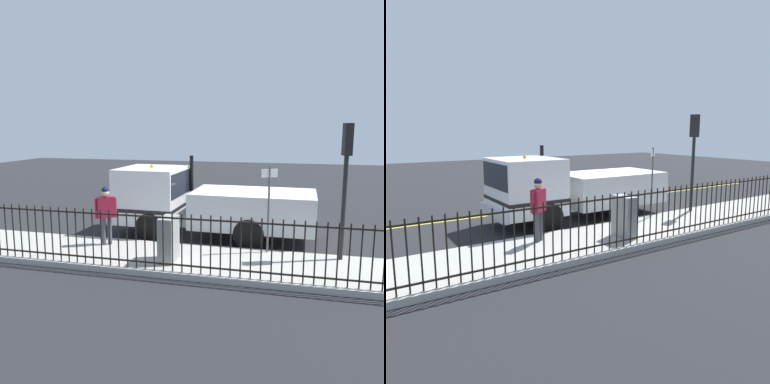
{
  "view_description": "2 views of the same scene",
  "coord_description": "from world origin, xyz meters",
  "views": [
    {
      "loc": [
        13.35,
        0.94,
        3.79
      ],
      "look_at": [
        0.83,
        -2.31,
        1.66
      ],
      "focal_mm": 37.35,
      "sensor_mm": 36.0,
      "label": 1
    },
    {
      "loc": [
        11.56,
        -9.34,
        3.31
      ],
      "look_at": [
        1.58,
        -2.74,
        1.3
      ],
      "focal_mm": 34.74,
      "sensor_mm": 36.0,
      "label": 2
    }
  ],
  "objects": [
    {
      "name": "utility_cabinet",
      "position": [
        3.4,
        -2.3,
        0.78
      ],
      "size": [
        0.77,
        0.4,
        1.23
      ],
      "primitive_type": "cube",
      "color": "gray",
      "rests_on": "sidewalk_slab"
    },
    {
      "name": "iron_fence",
      "position": [
        4.13,
        0.0,
        0.92
      ],
      "size": [
        0.04,
        22.57,
        1.5
      ],
      "color": "black",
      "rests_on": "sidewalk_slab"
    },
    {
      "name": "traffic_light_near",
      "position": [
        2.07,
        2.25,
        2.81
      ],
      "size": [
        0.33,
        0.26,
        3.72
      ],
      "rotation": [
        0.0,
        0.0,
        3.33
      ],
      "color": "black",
      "rests_on": "sidewalk_slab"
    },
    {
      "name": "street_sign",
      "position": [
        1.93,
        0.25,
        1.72
      ],
      "size": [
        0.29,
        0.44,
        2.52
      ],
      "color": "#4C4C4C",
      "rests_on": "sidewalk_slab"
    },
    {
      "name": "sidewalk_slab",
      "position": [
        3.0,
        0.0,
        0.08
      ],
      "size": [
        2.57,
        26.51,
        0.16
      ],
      "primitive_type": "cube",
      "color": "#A3A099",
      "rests_on": "ground"
    },
    {
      "name": "lane_marking",
      "position": [
        -2.12,
        0.0,
        0.0
      ],
      "size": [
        0.12,
        23.86,
        0.01
      ],
      "primitive_type": "cube",
      "color": "yellow",
      "rests_on": "ground"
    },
    {
      "name": "worker_standing",
      "position": [
        2.41,
        -4.63,
        1.28
      ],
      "size": [
        0.48,
        0.56,
        1.82
      ],
      "rotation": [
        0.0,
        0.0,
        2.17
      ],
      "color": "maroon",
      "rests_on": "sidewalk_slab"
    },
    {
      "name": "work_truck",
      "position": [
        0.18,
        -2.35,
        1.28
      ],
      "size": [
        2.48,
        6.87,
        2.73
      ],
      "rotation": [
        0.0,
        0.0,
        3.12
      ],
      "color": "white",
      "rests_on": "ground"
    },
    {
      "name": "traffic_cone",
      "position": [
        -1.55,
        -0.1,
        0.34
      ],
      "size": [
        0.48,
        0.48,
        0.68
      ],
      "primitive_type": "cone",
      "color": "orange",
      "rests_on": "ground"
    },
    {
      "name": "ground_plane",
      "position": [
        0.0,
        0.0,
        0.0
      ],
      "size": [
        58.32,
        58.32,
        0.0
      ],
      "primitive_type": "plane",
      "color": "#232326",
      "rests_on": "ground"
    }
  ]
}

